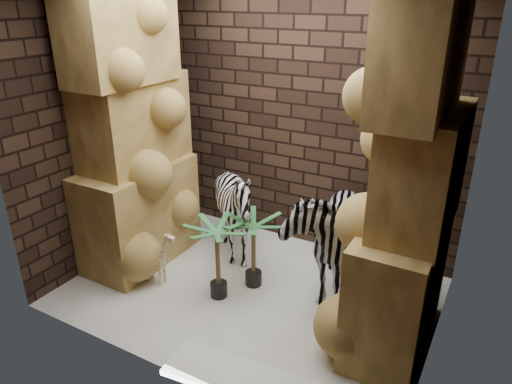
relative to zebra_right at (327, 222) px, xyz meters
The scene contains 12 objects.
floor 1.05m from the zebra_right, 141.89° to the right, with size 3.50×3.50×0.00m, color white.
wall_back 1.25m from the zebra_right, 127.54° to the left, with size 3.50×3.50×0.00m, color black.
wall_front 1.98m from the zebra_right, 109.21° to the right, with size 3.50×3.50×0.00m, color black.
wall_left 2.52m from the zebra_right, 168.68° to the right, with size 3.00×3.00×0.00m, color black.
wall_right 1.46m from the zebra_right, 22.23° to the right, with size 3.00×3.00×0.00m, color black.
rock_pillar_left 2.19m from the zebra_right, 166.77° to the right, with size 0.68×1.30×3.00m, color #DFB060, non-canonical shape.
rock_pillar_right 1.22m from the zebra_right, 29.81° to the right, with size 0.58×1.25×3.00m, color #DFB060, non-canonical shape.
zebra_right is the anchor object (origin of this frame).
zebra_left 1.08m from the zebra_right, behind, with size 0.94×1.17×1.06m, color white.
giraffe_toy 1.77m from the zebra_right, 152.83° to the right, with size 0.33×0.11×0.65m, color beige, non-canonical shape.
palm_front 0.79m from the zebra_right, 151.83° to the right, with size 0.36×0.36×0.77m, color #256536, non-canonical shape.
palm_back 1.12m from the zebra_right, 140.79° to the right, with size 0.36×0.36×0.81m, color #256536, non-canonical shape.
Camera 1 is at (2.01, -3.44, 2.80)m, focal length 33.12 mm.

